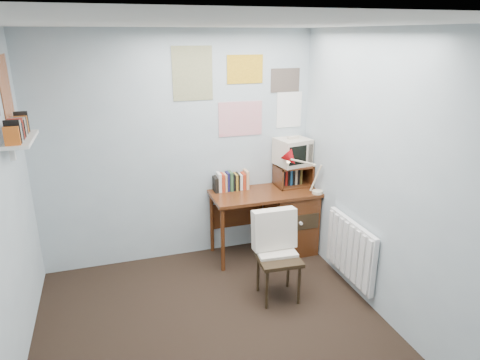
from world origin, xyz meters
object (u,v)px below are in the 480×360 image
Objects in this scene: radiator at (351,250)px; wall_shelf at (21,139)px; desk_chair at (279,259)px; desk at (286,218)px; crt_tv at (292,150)px; desk_lamp at (318,175)px; tv_riser at (293,175)px.

wall_shelf is (-2.86, 0.55, 1.20)m from radiator.
radiator is at bearing 0.37° from desk_chair.
desk_chair is at bearing -117.48° from desk.
wall_shelf is (-2.57, -0.38, 1.21)m from desk.
crt_tv is at bearing 64.85° from desk_chair.
desk_chair is at bearing -13.35° from wall_shelf.
desk is 0.97m from radiator.
desk is 3.43× the size of crt_tv.
desk_chair reaches higher than desk.
desk_lamp is at bearing -76.77° from crt_tv.
crt_tv is (-0.16, 0.35, 0.20)m from desk_lamp.
tv_riser is 1.15m from radiator.
wall_shelf is (-2.68, -0.51, 0.44)m from crt_tv.
crt_tv is (-0.01, 0.02, 0.29)m from tv_riser.
radiator is 3.15m from wall_shelf.
wall_shelf reaches higher than desk_lamp.
tv_riser is at bearing 97.69° from desk_lamp.
crt_tv is (0.57, 1.01, 0.76)m from desk_chair.
desk_lamp is (0.27, -0.22, 0.57)m from desk.
wall_shelf reaches higher than desk_chair.
desk is at bearing 123.96° from desk_lamp.
desk_lamp is 0.90m from radiator.
wall_shelf is (-2.84, -0.16, 0.65)m from desk_lamp.
wall_shelf is (-2.11, 0.50, 1.20)m from desk_chair.
crt_tv is (0.11, 0.13, 0.77)m from desk.
wall_shelf reaches higher than crt_tv.
radiator is (0.02, -0.71, -0.55)m from desk_lamp.
desk is 2.87m from wall_shelf.
desk is 0.79m from crt_tv.
desk is at bearing 107.24° from radiator.
desk_lamp is 0.69× the size of wall_shelf.
desk_chair is 1.13m from desk_lamp.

